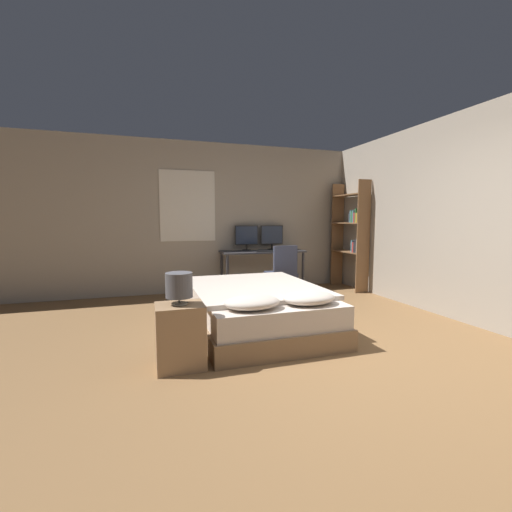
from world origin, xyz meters
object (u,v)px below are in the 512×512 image
bed (257,307)px  bookshelf (352,231)px  monitor_right (272,236)px  keyboard (266,251)px  bedside_lamp (179,285)px  desk (262,256)px  monitor_left (247,236)px  office_chair (282,278)px  computer_mouse (280,250)px  nightstand (180,336)px

bed → bookshelf: bookshelf is taller
monitor_right → bookshelf: bookshelf is taller
monitor_right → keyboard: 0.50m
bedside_lamp → monitor_right: bearing=56.5°
keyboard → bedside_lamp: bearing=-123.3°
desk → monitor_right: size_ratio=3.33×
monitor_left → bookshelf: bookshelf is taller
bed → monitor_left: 2.41m
bedside_lamp → keyboard: bedside_lamp is taller
bed → desk: bearing=69.1°
bedside_lamp → office_chair: office_chair is taller
bedside_lamp → monitor_right: size_ratio=0.62×
desk → office_chair: size_ratio=1.69×
desk → office_chair: 0.76m
monitor_left → bookshelf: size_ratio=0.23×
office_chair → desk: bearing=98.6°
desk → monitor_right: bearing=35.5°
monitor_right → office_chair: (-0.15, -0.86, -0.66)m
desk → keyboard: keyboard is taller
keyboard → office_chair: (0.10, -0.51, -0.41)m
desk → office_chair: bearing=-81.4°
desk → computer_mouse: bearing=-32.3°
bedside_lamp → computer_mouse: bedside_lamp is taller
bedside_lamp → bookshelf: 4.29m
nightstand → bed: bearing=40.0°
bedside_lamp → monitor_right: (2.03, 3.06, 0.27)m
computer_mouse → bed: bearing=-119.5°
monitor_left → office_chair: (0.35, -0.86, -0.66)m
monitor_left → monitor_right: size_ratio=1.00×
monitor_right → keyboard: monitor_right is taller
bed → nightstand: bed is taller
bedside_lamp → monitor_left: 3.43m
monitor_left → computer_mouse: (0.53, -0.35, -0.24)m
bed → office_chair: office_chair is taller
monitor_right → office_chair: bearing=-99.6°
bedside_lamp → desk: bearing=58.4°
monitor_right → computer_mouse: bearing=-85.7°
monitor_right → bookshelf: 1.52m
bookshelf → monitor_right: bearing=159.6°
nightstand → monitor_right: 3.74m
monitor_right → computer_mouse: (0.03, -0.35, -0.24)m
desk → monitor_right: (0.25, 0.18, 0.36)m
nightstand → monitor_right: bearing=56.5°
desk → keyboard: size_ratio=4.07×
bedside_lamp → keyboard: size_ratio=0.76×
keyboard → bookshelf: 1.71m
nightstand → office_chair: size_ratio=0.64×
nightstand → office_chair: office_chair is taller
monitor_left → keyboard: bearing=-54.8°
desk → keyboard: 0.21m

